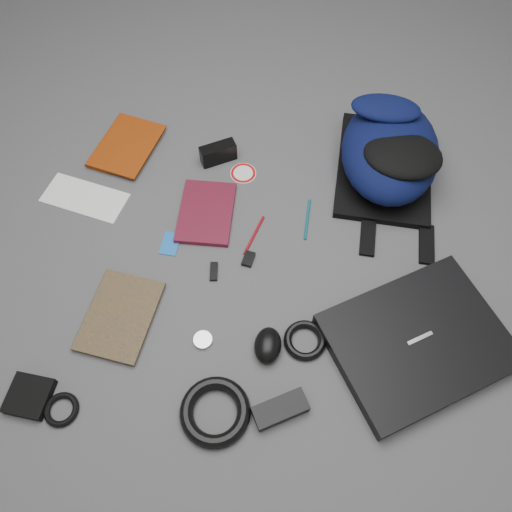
{
  "coord_description": "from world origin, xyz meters",
  "views": [
    {
      "loc": [
        -0.02,
        -0.66,
        1.19
      ],
      "look_at": [
        0.0,
        0.0,
        0.02
      ],
      "focal_mm": 35.0,
      "sensor_mm": 36.0,
      "label": 1
    }
  ],
  "objects_px": {
    "backpack": "(390,150)",
    "compact_camera": "(218,153)",
    "comic_book": "(90,308)",
    "dvd_case": "(206,212)",
    "mouse": "(268,345)",
    "power_brick": "(280,409)",
    "textbook_red": "(103,139)",
    "laptop": "(418,341)",
    "pouch": "(29,396)"
  },
  "relations": [
    {
      "from": "backpack",
      "to": "compact_camera",
      "type": "bearing_deg",
      "value": -175.35
    },
    {
      "from": "comic_book",
      "to": "dvd_case",
      "type": "height_order",
      "value": "comic_book"
    },
    {
      "from": "dvd_case",
      "to": "mouse",
      "type": "bearing_deg",
      "value": -61.6
    },
    {
      "from": "comic_book",
      "to": "power_brick",
      "type": "xyz_separation_m",
      "value": [
        0.48,
        -0.27,
        0.01
      ]
    },
    {
      "from": "compact_camera",
      "to": "mouse",
      "type": "distance_m",
      "value": 0.62
    },
    {
      "from": "comic_book",
      "to": "compact_camera",
      "type": "bearing_deg",
      "value": 72.44
    },
    {
      "from": "textbook_red",
      "to": "mouse",
      "type": "bearing_deg",
      "value": -33.2
    },
    {
      "from": "textbook_red",
      "to": "dvd_case",
      "type": "relative_size",
      "value": 1.07
    },
    {
      "from": "dvd_case",
      "to": "compact_camera",
      "type": "distance_m",
      "value": 0.21
    },
    {
      "from": "laptop",
      "to": "dvd_case",
      "type": "distance_m",
      "value": 0.67
    },
    {
      "from": "compact_camera",
      "to": "mouse",
      "type": "height_order",
      "value": "compact_camera"
    },
    {
      "from": "laptop",
      "to": "backpack",
      "type": "bearing_deg",
      "value": 66.75
    },
    {
      "from": "laptop",
      "to": "pouch",
      "type": "relative_size",
      "value": 4.3
    },
    {
      "from": "laptop",
      "to": "dvd_case",
      "type": "height_order",
      "value": "laptop"
    },
    {
      "from": "backpack",
      "to": "dvd_case",
      "type": "xyz_separation_m",
      "value": [
        -0.53,
        -0.15,
        -0.08
      ]
    },
    {
      "from": "compact_camera",
      "to": "dvd_case",
      "type": "bearing_deg",
      "value": -120.32
    },
    {
      "from": "power_brick",
      "to": "pouch",
      "type": "distance_m",
      "value": 0.59
    },
    {
      "from": "dvd_case",
      "to": "pouch",
      "type": "distance_m",
      "value": 0.65
    },
    {
      "from": "pouch",
      "to": "comic_book",
      "type": "bearing_deg",
      "value": 63.78
    },
    {
      "from": "backpack",
      "to": "mouse",
      "type": "xyz_separation_m",
      "value": [
        -0.37,
        -0.56,
        -0.07
      ]
    },
    {
      "from": "dvd_case",
      "to": "compact_camera",
      "type": "xyz_separation_m",
      "value": [
        0.03,
        0.2,
        0.02
      ]
    },
    {
      "from": "laptop",
      "to": "compact_camera",
      "type": "xyz_separation_m",
      "value": [
        -0.5,
        0.61,
        0.01
      ]
    },
    {
      "from": "compact_camera",
      "to": "mouse",
      "type": "relative_size",
      "value": 1.16
    },
    {
      "from": "backpack",
      "to": "textbook_red",
      "type": "distance_m",
      "value": 0.88
    },
    {
      "from": "textbook_red",
      "to": "mouse",
      "type": "relative_size",
      "value": 2.42
    },
    {
      "from": "comic_book",
      "to": "compact_camera",
      "type": "xyz_separation_m",
      "value": [
        0.33,
        0.49,
        0.02
      ]
    },
    {
      "from": "comic_book",
      "to": "power_brick",
      "type": "height_order",
      "value": "power_brick"
    },
    {
      "from": "textbook_red",
      "to": "pouch",
      "type": "distance_m",
      "value": 0.8
    },
    {
      "from": "compact_camera",
      "to": "power_brick",
      "type": "relative_size",
      "value": 0.85
    },
    {
      "from": "dvd_case",
      "to": "power_brick",
      "type": "xyz_separation_m",
      "value": [
        0.19,
        -0.56,
        0.01
      ]
    },
    {
      "from": "power_brick",
      "to": "pouch",
      "type": "height_order",
      "value": "power_brick"
    },
    {
      "from": "textbook_red",
      "to": "power_brick",
      "type": "xyz_separation_m",
      "value": [
        0.52,
        -0.84,
        0.0
      ]
    },
    {
      "from": "laptop",
      "to": "power_brick",
      "type": "relative_size",
      "value": 3.26
    },
    {
      "from": "textbook_red",
      "to": "mouse",
      "type": "distance_m",
      "value": 0.85
    },
    {
      "from": "textbook_red",
      "to": "power_brick",
      "type": "distance_m",
      "value": 0.99
    },
    {
      "from": "backpack",
      "to": "pouch",
      "type": "distance_m",
      "value": 1.15
    },
    {
      "from": "backpack",
      "to": "compact_camera",
      "type": "height_order",
      "value": "backpack"
    },
    {
      "from": "textbook_red",
      "to": "backpack",
      "type": "bearing_deg",
      "value": 12.37
    },
    {
      "from": "backpack",
      "to": "power_brick",
      "type": "height_order",
      "value": "backpack"
    },
    {
      "from": "comic_book",
      "to": "power_brick",
      "type": "distance_m",
      "value": 0.55
    },
    {
      "from": "pouch",
      "to": "laptop",
      "type": "bearing_deg",
      "value": 6.67
    },
    {
      "from": "comic_book",
      "to": "dvd_case",
      "type": "distance_m",
      "value": 0.41
    },
    {
      "from": "textbook_red",
      "to": "compact_camera",
      "type": "xyz_separation_m",
      "value": [
        0.36,
        -0.08,
        0.02
      ]
    },
    {
      "from": "mouse",
      "to": "power_brick",
      "type": "bearing_deg",
      "value": -72.27
    },
    {
      "from": "pouch",
      "to": "textbook_red",
      "type": "bearing_deg",
      "value": 84.97
    },
    {
      "from": "textbook_red",
      "to": "mouse",
      "type": "xyz_separation_m",
      "value": [
        0.49,
        -0.69,
        0.01
      ]
    },
    {
      "from": "compact_camera",
      "to": "power_brick",
      "type": "bearing_deg",
      "value": -99.69
    },
    {
      "from": "mouse",
      "to": "laptop",
      "type": "bearing_deg",
      "value": 9.39
    },
    {
      "from": "backpack",
      "to": "comic_book",
      "type": "height_order",
      "value": "backpack"
    },
    {
      "from": "dvd_case",
      "to": "pouch",
      "type": "xyz_separation_m",
      "value": [
        -0.4,
        -0.51,
        0.0
      ]
    }
  ]
}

